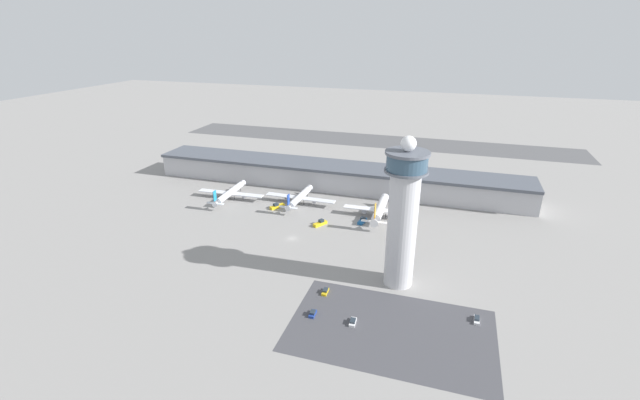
# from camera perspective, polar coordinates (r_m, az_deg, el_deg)

# --- Properties ---
(ground_plane) EXTENTS (1000.00, 1000.00, 0.00)m
(ground_plane) POSITION_cam_1_polar(r_m,az_deg,el_deg) (194.61, -3.76, -5.16)
(ground_plane) COLOR gray
(terminal_building) EXTENTS (220.53, 25.00, 14.07)m
(terminal_building) POSITION_cam_1_polar(r_m,az_deg,el_deg) (253.14, 1.88, 3.21)
(terminal_building) COLOR #B2B2B7
(terminal_building) RESTS_ON ground
(runway_strip) EXTENTS (330.79, 44.00, 0.01)m
(runway_strip) POSITION_cam_1_polar(r_m,az_deg,el_deg) (366.88, 6.98, 7.88)
(runway_strip) COLOR #515154
(runway_strip) RESTS_ON ground
(control_tower) EXTENTS (15.03, 15.03, 56.01)m
(control_tower) POSITION_cam_1_polar(r_m,az_deg,el_deg) (152.49, 11.00, -1.83)
(control_tower) COLOR #BCBCC1
(control_tower) RESTS_ON ground
(parking_lot_surface) EXTENTS (64.00, 40.00, 0.01)m
(parking_lot_surface) POSITION_cam_1_polar(r_m,az_deg,el_deg) (142.86, 9.41, -16.75)
(parking_lot_surface) COLOR #424247
(parking_lot_surface) RESTS_ON ground
(airplane_gate_alpha) EXTENTS (38.12, 35.18, 11.05)m
(airplane_gate_alpha) POSITION_cam_1_polar(r_m,az_deg,el_deg) (241.40, -11.91, 0.93)
(airplane_gate_alpha) COLOR silver
(airplane_gate_alpha) RESTS_ON ground
(airplane_gate_bravo) EXTENTS (39.16, 32.62, 11.19)m
(airplane_gate_bravo) POSITION_cam_1_polar(r_m,az_deg,el_deg) (229.88, -2.73, 0.34)
(airplane_gate_bravo) COLOR silver
(airplane_gate_bravo) RESTS_ON ground
(airplane_gate_charlie) EXTENTS (37.04, 34.27, 13.90)m
(airplane_gate_charlie) POSITION_cam_1_polar(r_m,az_deg,el_deg) (215.00, 7.98, -1.27)
(airplane_gate_charlie) COLOR white
(airplane_gate_charlie) RESTS_ON ground
(service_truck_catering) EXTENTS (3.64, 7.06, 2.71)m
(service_truck_catering) POSITION_cam_1_polar(r_m,az_deg,el_deg) (210.24, 5.67, -2.77)
(service_truck_catering) COLOR black
(service_truck_catering) RESTS_ON ground
(service_truck_fuel) EXTENTS (6.41, 8.37, 2.68)m
(service_truck_fuel) POSITION_cam_1_polar(r_m,az_deg,el_deg) (227.10, -5.75, -0.83)
(service_truck_fuel) COLOR black
(service_truck_fuel) RESTS_ON ground
(service_truck_baggage) EXTENTS (5.78, 7.58, 2.74)m
(service_truck_baggage) POSITION_cam_1_polar(r_m,az_deg,el_deg) (206.57, 0.04, -3.12)
(service_truck_baggage) COLOR black
(service_truck_baggage) RESTS_ON ground
(car_yellow_taxi) EXTENTS (1.83, 4.65, 1.46)m
(car_yellow_taxi) POSITION_cam_1_polar(r_m,az_deg,el_deg) (157.25, 0.71, -12.10)
(car_yellow_taxi) COLOR black
(car_yellow_taxi) RESTS_ON ground
(car_maroon_suv) EXTENTS (1.84, 4.82, 1.47)m
(car_maroon_suv) POSITION_cam_1_polar(r_m,az_deg,el_deg) (153.08, 20.17, -14.73)
(car_maroon_suv) COLOR black
(car_maroon_suv) RESTS_ON ground
(car_red_hatchback) EXTENTS (2.05, 4.59, 1.48)m
(car_red_hatchback) POSITION_cam_1_polar(r_m,az_deg,el_deg) (143.75, 4.40, -15.90)
(car_red_hatchback) COLOR black
(car_red_hatchback) RESTS_ON ground
(car_grey_coupe) EXTENTS (1.92, 4.08, 1.59)m
(car_grey_coupe) POSITION_cam_1_polar(r_m,az_deg,el_deg) (146.75, -0.99, -14.90)
(car_grey_coupe) COLOR black
(car_grey_coupe) RESTS_ON ground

